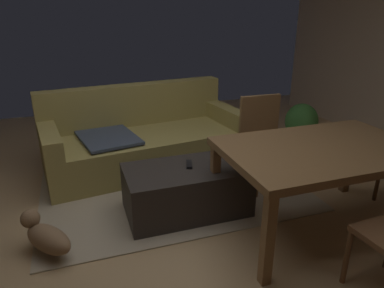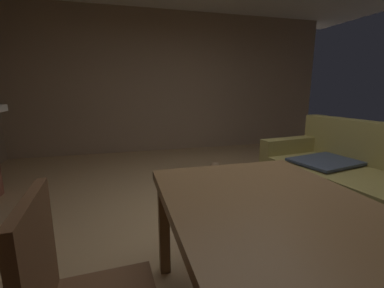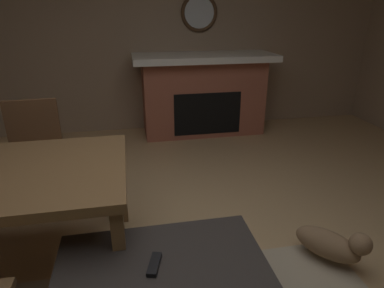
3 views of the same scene
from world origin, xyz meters
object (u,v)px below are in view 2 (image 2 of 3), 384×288
Objects in this scene: couch at (369,183)px; small_dog at (208,177)px; ottoman_coffee_table at (277,212)px; tv_remote at (285,188)px; dining_table at (286,229)px.

small_dog is (-1.04, -1.42, -0.15)m from couch.
couch is at bearing 96.93° from ottoman_coffee_table.
dining_table reaches higher than tv_remote.
tv_remote reaches higher than small_dog.
tv_remote is 1.12m from dining_table.
couch reaches higher than small_dog.
tv_remote is at bearing 144.72° from dining_table.
couch is 1.16m from tv_remote.
couch is 2.10m from dining_table.
tv_remote is at bearing -80.89° from couch.
small_dog is (-1.18, -0.24, -0.06)m from ottoman_coffee_table.
couch is at bearing 53.79° from small_dog.
small_dog is (-2.12, 0.35, -0.50)m from dining_table.
couch reaches higher than dining_table.
ottoman_coffee_table is 1.19m from dining_table.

